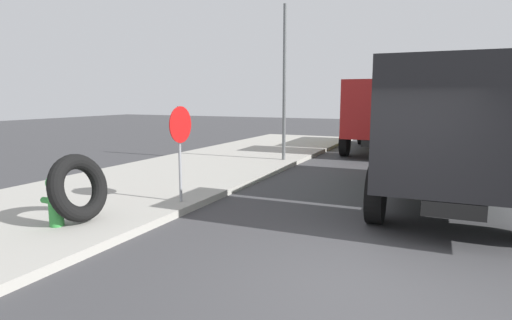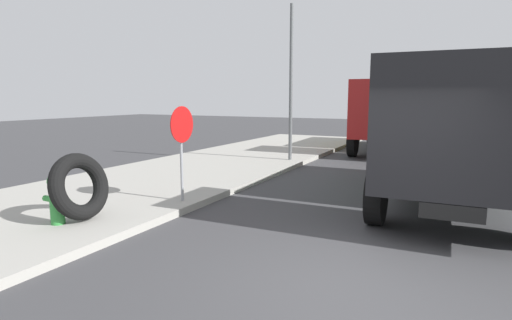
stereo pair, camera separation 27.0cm
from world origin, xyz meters
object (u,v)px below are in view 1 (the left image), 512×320
loose_tire (79,188)px  street_light_pole (284,84)px  fire_hydrant (56,199)px  dump_truck_yellow (384,114)px  stop_sign (180,136)px  dump_truck_green (450,131)px

loose_tire → street_light_pole: street_light_pole is taller
fire_hydrant → dump_truck_yellow: size_ratio=0.13×
stop_sign → dump_truck_yellow: dump_truck_yellow is taller
stop_sign → street_light_pole: bearing=1.6°
stop_sign → dump_truck_green: bearing=-61.0°
fire_hydrant → street_light_pole: 9.12m
fire_hydrant → dump_truck_green: bearing=-49.7°
loose_tire → dump_truck_green: bearing=-50.8°
dump_truck_yellow → street_light_pole: 5.80m
fire_hydrant → street_light_pole: size_ratio=0.17×
fire_hydrant → loose_tire: bearing=-27.0°
stop_sign → street_light_pole: size_ratio=0.38×
dump_truck_green → dump_truck_yellow: bearing=16.6°
fire_hydrant → dump_truck_green: size_ratio=0.13×
loose_tire → dump_truck_yellow: size_ratio=0.17×
fire_hydrant → dump_truck_green: (5.14, -6.06, 0.98)m
dump_truck_green → street_light_pole: bearing=55.2°
dump_truck_yellow → stop_sign: bearing=167.6°
stop_sign → street_light_pole: street_light_pole is taller
dump_truck_green → dump_truck_yellow: same height
stop_sign → fire_hydrant: bearing=157.4°
fire_hydrant → street_light_pole: (8.82, -0.78, 2.19)m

